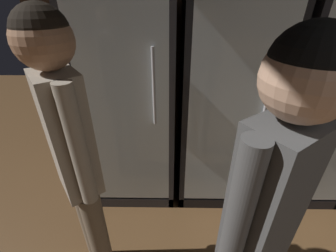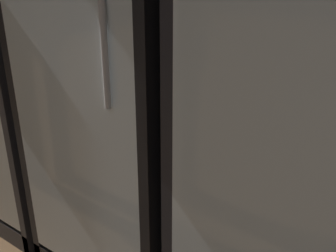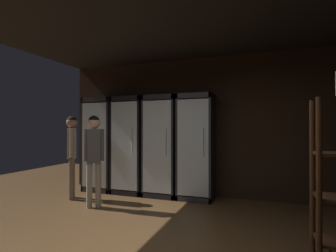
% 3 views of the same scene
% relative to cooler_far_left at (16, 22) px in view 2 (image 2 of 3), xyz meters
% --- Properties ---
extents(cooler_far_left, '(0.66, 0.59, 2.02)m').
position_rel_cooler_far_left_xyz_m(cooler_far_left, '(0.00, 0.00, 0.00)').
color(cooler_far_left, '#2B2B30').
rests_on(cooler_far_left, ground).
extents(cooler_left, '(0.66, 0.59, 2.02)m').
position_rel_cooler_far_left_xyz_m(cooler_left, '(0.71, -0.00, -0.01)').
color(cooler_left, black).
rests_on(cooler_left, ground).
extents(cooler_center, '(0.66, 0.59, 2.02)m').
position_rel_cooler_far_left_xyz_m(cooler_center, '(1.42, -0.00, -0.00)').
color(cooler_center, black).
rests_on(cooler_center, ground).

